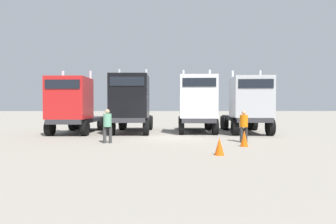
% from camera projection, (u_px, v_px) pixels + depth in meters
% --- Properties ---
extents(ground, '(200.00, 200.00, 0.00)m').
position_uv_depth(ground, '(166.00, 137.00, 15.81)').
color(ground, gray).
extents(semi_truck_red, '(2.71, 6.19, 4.29)m').
position_uv_depth(semi_truck_red, '(74.00, 106.00, 17.42)').
color(semi_truck_red, '#333338').
rests_on(semi_truck_red, ground).
extents(semi_truck_black, '(2.57, 6.41, 4.49)m').
position_uv_depth(semi_truck_black, '(131.00, 104.00, 17.77)').
color(semi_truck_black, '#333338').
rests_on(semi_truck_black, ground).
extents(semi_truck_white, '(2.82, 5.96, 4.48)m').
position_uv_depth(semi_truck_white, '(197.00, 104.00, 18.08)').
color(semi_truck_white, '#333338').
rests_on(semi_truck_white, ground).
extents(semi_truck_silver, '(2.97, 6.34, 4.35)m').
position_uv_depth(semi_truck_silver, '(248.00, 105.00, 17.66)').
color(semi_truck_silver, '#333338').
rests_on(semi_truck_silver, ground).
extents(visitor_in_hivis, '(0.52, 0.52, 1.62)m').
position_uv_depth(visitor_in_hivis, '(244.00, 124.00, 13.37)').
color(visitor_in_hivis, '#2C2C2C').
rests_on(visitor_in_hivis, ground).
extents(visitor_with_camera, '(0.47, 0.47, 1.70)m').
position_uv_depth(visitor_with_camera, '(107.00, 124.00, 13.05)').
color(visitor_with_camera, '#3A3A3A').
rests_on(visitor_with_camera, ground).
extents(traffic_cone_near, '(0.36, 0.36, 0.74)m').
position_uv_depth(traffic_cone_near, '(244.00, 138.00, 11.94)').
color(traffic_cone_near, '#F2590C').
rests_on(traffic_cone_near, ground).
extents(traffic_cone_mid, '(0.36, 0.36, 0.66)m').
position_uv_depth(traffic_cone_mid, '(219.00, 146.00, 9.80)').
color(traffic_cone_mid, '#F2590C').
rests_on(traffic_cone_mid, ground).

